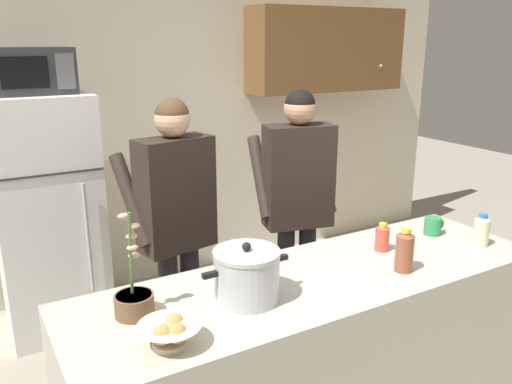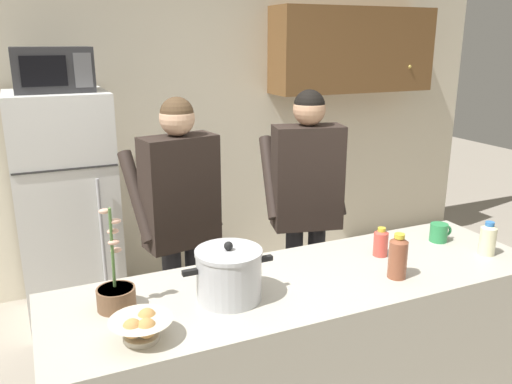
# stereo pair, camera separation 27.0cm
# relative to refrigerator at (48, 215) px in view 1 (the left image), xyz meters

# --- Properties ---
(back_wall_unit) EXTENTS (6.00, 0.48, 2.60)m
(back_wall_unit) POSITION_rel_refrigerator_xyz_m (1.10, 0.41, 0.58)
(back_wall_unit) COLOR beige
(back_wall_unit) RESTS_ON ground
(kitchen_island) EXTENTS (2.24, 0.68, 0.92)m
(kitchen_island) POSITION_rel_refrigerator_xyz_m (0.85, -1.85, -0.34)
(kitchen_island) COLOR #BCB7A8
(kitchen_island) RESTS_ON ground
(refrigerator) EXTENTS (0.64, 0.68, 1.61)m
(refrigerator) POSITION_rel_refrigerator_xyz_m (0.00, 0.00, 0.00)
(refrigerator) COLOR white
(refrigerator) RESTS_ON ground
(microwave) EXTENTS (0.48, 0.37, 0.28)m
(microwave) POSITION_rel_refrigerator_xyz_m (0.00, -0.02, 0.94)
(microwave) COLOR #2D2D30
(microwave) RESTS_ON refrigerator
(person_near_pot) EXTENTS (0.55, 0.48, 1.64)m
(person_near_pot) POSITION_rel_refrigerator_xyz_m (0.54, -0.93, 0.22)
(person_near_pot) COLOR black
(person_near_pot) RESTS_ON ground
(person_by_sink) EXTENTS (0.57, 0.50, 1.65)m
(person_by_sink) POSITION_rel_refrigerator_xyz_m (1.34, -0.97, 0.23)
(person_by_sink) COLOR black
(person_by_sink) RESTS_ON ground
(cooking_pot) EXTENTS (0.38, 0.27, 0.25)m
(cooking_pot) POSITION_rel_refrigerator_xyz_m (0.47, -1.88, 0.22)
(cooking_pot) COLOR silver
(cooking_pot) RESTS_ON kitchen_island
(coffee_mug) EXTENTS (0.13, 0.09, 0.10)m
(coffee_mug) POSITION_rel_refrigerator_xyz_m (1.69, -1.74, 0.16)
(coffee_mug) COLOR #2D8C4C
(coffee_mug) RESTS_ON kitchen_island
(bread_bowl) EXTENTS (0.22, 0.22, 0.10)m
(bread_bowl) POSITION_rel_refrigerator_xyz_m (0.08, -2.04, 0.17)
(bread_bowl) COLOR beige
(bread_bowl) RESTS_ON kitchen_island
(bottle_near_edge) EXTENTS (0.08, 0.08, 0.17)m
(bottle_near_edge) POSITION_rel_refrigerator_xyz_m (1.78, -1.97, 0.20)
(bottle_near_edge) COLOR beige
(bottle_near_edge) RESTS_ON kitchen_island
(bottle_mid_counter) EXTENTS (0.08, 0.08, 0.20)m
(bottle_mid_counter) POSITION_rel_refrigerator_xyz_m (1.22, -2.00, 0.22)
(bottle_mid_counter) COLOR brown
(bottle_mid_counter) RESTS_ON kitchen_island
(bottle_far_corner) EXTENTS (0.07, 0.07, 0.14)m
(bottle_far_corner) POSITION_rel_refrigerator_xyz_m (1.30, -1.77, 0.19)
(bottle_far_corner) COLOR #D84C3F
(bottle_far_corner) RESTS_ON kitchen_island
(potted_orchid) EXTENTS (0.15, 0.15, 0.42)m
(potted_orchid) POSITION_rel_refrigerator_xyz_m (0.04, -1.77, 0.18)
(potted_orchid) COLOR brown
(potted_orchid) RESTS_ON kitchen_island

